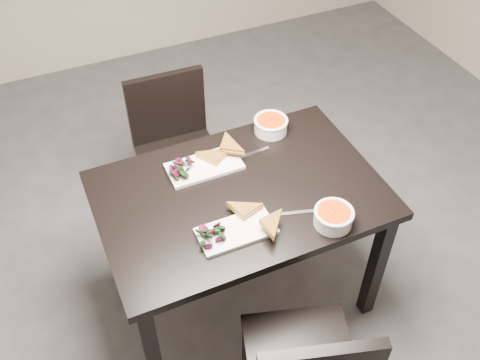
{
  "coord_description": "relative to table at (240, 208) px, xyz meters",
  "views": [
    {
      "loc": [
        -0.64,
        -1.44,
        2.39
      ],
      "look_at": [
        0.01,
        0.03,
        0.82
      ],
      "focal_mm": 40.54,
      "sensor_mm": 36.0,
      "label": 1
    }
  ],
  "objects": [
    {
      "name": "cutlery_far",
      "position": [
        0.15,
        0.2,
        0.1
      ],
      "size": [
        0.18,
        0.03,
        0.0
      ],
      "primitive_type": "cube",
      "rotation": [
        0.0,
        0.0,
        0.06
      ],
      "color": "silver",
      "rests_on": "table"
    },
    {
      "name": "soup_bowl_far",
      "position": [
        0.3,
        0.31,
        0.14
      ],
      "size": [
        0.16,
        0.16,
        0.07
      ],
      "color": "white",
      "rests_on": "table"
    },
    {
      "name": "salad_near",
      "position": [
        -0.2,
        -0.2,
        0.14
      ],
      "size": [
        0.1,
        0.09,
        0.04
      ],
      "primitive_type": null,
      "color": "black",
      "rests_on": "plate_near"
    },
    {
      "name": "sandwich_far",
      "position": [
        -0.02,
        0.18,
        0.14
      ],
      "size": [
        0.2,
        0.19,
        0.05
      ],
      "primitive_type": null,
      "rotation": [
        0.0,
        0.0,
        0.56
      ],
      "color": "#A97223",
      "rests_on": "plate_far"
    },
    {
      "name": "plate_near",
      "position": [
        -0.1,
        -0.2,
        0.11
      ],
      "size": [
        0.31,
        0.15,
        0.02
      ],
      "primitive_type": "cube",
      "color": "white",
      "rests_on": "table"
    },
    {
      "name": "chair_far",
      "position": [
        -0.07,
        0.72,
        -0.17
      ],
      "size": [
        0.43,
        0.43,
        0.85
      ],
      "rotation": [
        0.0,
        0.0,
        -0.04
      ],
      "color": "black",
      "rests_on": "ground"
    },
    {
      "name": "soup_bowl_near",
      "position": [
        0.27,
        -0.31,
        0.14
      ],
      "size": [
        0.16,
        0.16,
        0.07
      ],
      "color": "white",
      "rests_on": "table"
    },
    {
      "name": "ground",
      "position": [
        -0.01,
        -0.03,
        -0.65
      ],
      "size": [
        5.0,
        5.0,
        0.0
      ],
      "primitive_type": "plane",
      "color": "#47474C",
      "rests_on": "ground"
    },
    {
      "name": "salad_far",
      "position": [
        -0.18,
        0.2,
        0.14
      ],
      "size": [
        0.1,
        0.09,
        0.04
      ],
      "primitive_type": null,
      "color": "black",
      "rests_on": "plate_far"
    },
    {
      "name": "plate_far",
      "position": [
        -0.08,
        0.2,
        0.11
      ],
      "size": [
        0.33,
        0.16,
        0.02
      ],
      "primitive_type": "cube",
      "color": "white",
      "rests_on": "table"
    },
    {
      "name": "table",
      "position": [
        0.0,
        0.0,
        0.0
      ],
      "size": [
        1.2,
        0.8,
        0.75
      ],
      "color": "black",
      "rests_on": "ground"
    },
    {
      "name": "sandwich_near",
      "position": [
        -0.04,
        -0.18,
        0.14
      ],
      "size": [
        0.18,
        0.16,
        0.05
      ],
      "primitive_type": null,
      "rotation": [
        0.0,
        0.0,
        0.3
      ],
      "color": "#A97223",
      "rests_on": "plate_near"
    },
    {
      "name": "cutlery_near",
      "position": [
        0.17,
        -0.21,
        0.1
      ],
      "size": [
        0.18,
        0.07,
        0.0
      ],
      "primitive_type": "cube",
      "rotation": [
        0.0,
        0.0,
        -0.28
      ],
      "color": "silver",
      "rests_on": "table"
    }
  ]
}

